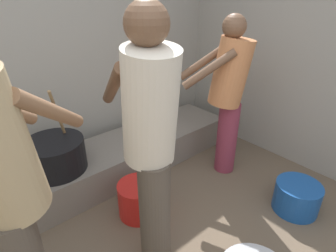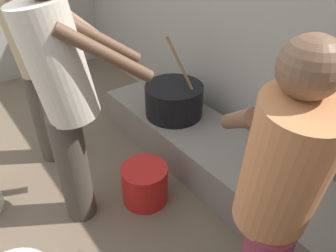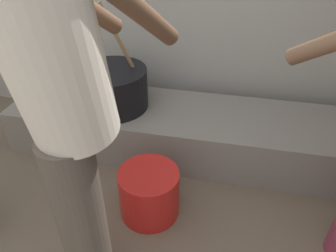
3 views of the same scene
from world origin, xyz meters
name	(u,v)px [view 1 (image 1 of 3)]	position (x,y,z in m)	size (l,w,h in m)	color
block_enclosure_rear	(8,75)	(0.00, 2.24, 1.04)	(4.84, 0.20, 2.08)	#9E998E
hearth_ledge	(117,159)	(0.68, 1.72, 0.16)	(2.60, 0.60, 0.32)	slate
cooking_pot_main	(55,155)	(0.09, 1.69, 0.46)	(0.49, 0.49, 0.72)	black
cook_in_orange_shirt	(229,90)	(1.52, 1.07, 0.87)	(0.70, 0.64, 1.52)	#8C3347
cook_in_cream_shirt	(151,136)	(0.35, 0.70, 0.96)	(0.51, 0.75, 1.67)	#4C4238
cook_in_tan_shirt	(4,185)	(-0.38, 0.77, 0.96)	(0.72, 0.69, 1.67)	#4C4238
bucket_blue_plastic	(297,197)	(1.54, 0.27, 0.13)	(0.37, 0.37, 0.26)	#194C99
bucket_red_plastic	(139,199)	(0.50, 1.11, 0.15)	(0.34, 0.34, 0.29)	red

